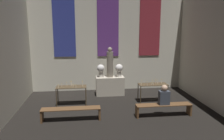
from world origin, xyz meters
TOP-DOWN VIEW (x-y plane):
  - wall_back at (0.00, 11.34)m, footprint 7.62×0.16m
  - altar at (0.00, 10.39)m, footprint 1.29×0.57m
  - statue at (0.00, 10.39)m, footprint 0.30×0.30m
  - flower_vase_left at (-0.42, 10.39)m, footprint 0.35×0.35m
  - flower_vase_right at (0.42, 10.39)m, footprint 0.35×0.35m
  - candle_rack_left at (-1.69, 9.25)m, footprint 1.21×0.51m
  - candle_rack_right at (1.68, 9.25)m, footprint 1.21×0.51m
  - pew_back_left at (-1.61, 7.70)m, footprint 1.97×0.36m
  - pew_back_right at (1.61, 7.70)m, footprint 1.97×0.36m
  - person_seated at (1.61, 7.70)m, footprint 0.36×0.24m

SIDE VIEW (x-z plane):
  - pew_back_left at x=-1.61m, z-range 0.10..0.53m
  - pew_back_right at x=1.61m, z-range 0.10..0.53m
  - altar at x=0.00m, z-range 0.00..0.85m
  - candle_rack_right at x=1.68m, z-range 0.19..1.14m
  - candle_rack_left at x=-1.69m, z-range 0.19..1.14m
  - person_seated at x=1.61m, z-range 0.39..1.10m
  - flower_vase_left at x=-0.42m, z-range 0.92..1.50m
  - flower_vase_right at x=0.42m, z-range 0.92..1.50m
  - statue at x=0.00m, z-range 0.80..2.17m
  - wall_back at x=0.00m, z-range 0.03..5.36m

